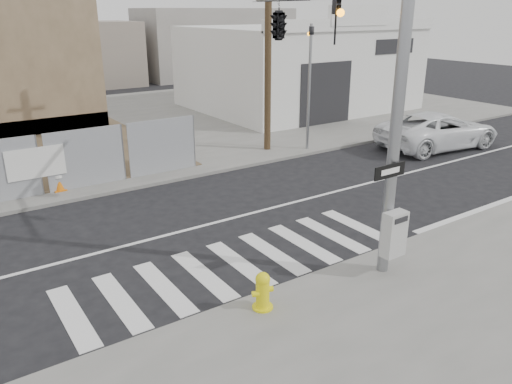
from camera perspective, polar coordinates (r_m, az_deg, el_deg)
ground at (r=14.28m, az=-7.28°, el=-4.18°), size 100.00×100.00×0.00m
sidewalk_far at (r=26.96m, az=-21.12°, el=6.37°), size 50.00×20.00×0.12m
signal_pole at (r=12.74m, az=6.57°, el=15.24°), size 0.96×5.87×7.00m
far_signal_pole at (r=21.46m, az=6.16°, el=13.68°), size 0.16×0.20×5.60m
concrete_wall_right at (r=26.43m, az=-23.15°, el=13.20°), size 5.50×1.30×8.00m
auto_shop at (r=31.77m, az=4.68°, el=14.05°), size 12.00×10.20×5.95m
utility_pole_right at (r=21.13m, az=1.40°, el=18.37°), size 1.60×0.28×10.00m
fire_hydrant at (r=10.22m, az=0.76°, el=-11.21°), size 0.55×0.55×0.81m
suv at (r=23.80m, az=20.10°, el=6.65°), size 6.02×3.30×1.60m
traffic_cone_d at (r=17.93m, az=-21.66°, el=1.33°), size 0.41×0.41×0.78m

